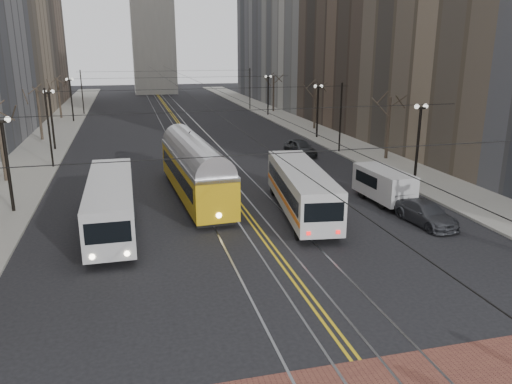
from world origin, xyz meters
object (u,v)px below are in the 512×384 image
streetcar (195,175)px  sedan_parked (426,213)px  rear_bus (301,191)px  cargo_van (383,186)px  sedan_grey (300,147)px  transit_bus (111,205)px

streetcar → sedan_parked: streetcar is taller
rear_bus → cargo_van: rear_bus is taller
cargo_van → sedan_grey: (-0.25, 15.49, -0.35)m
cargo_van → sedan_parked: 4.42m
cargo_van → sedan_grey: bearing=88.1°
streetcar → rear_bus: size_ratio=1.23×
transit_bus → streetcar: size_ratio=0.84×
rear_bus → cargo_van: 6.04m
transit_bus → rear_bus: bearing=0.0°
cargo_van → streetcar: bearing=157.7°
sedan_grey → cargo_van: bearing=-97.4°
transit_bus → cargo_van: 16.96m
transit_bus → streetcar: (5.28, 5.03, 0.17)m
cargo_van → sedan_parked: (0.35, -4.38, -0.45)m
transit_bus → sedan_grey: transit_bus is taller
sedan_grey → sedan_parked: bearing=-96.6°
transit_bus → rear_bus: (10.97, 0.00, 0.01)m
rear_bus → sedan_grey: bearing=78.2°
streetcar → sedan_grey: 16.12m
sedan_parked → rear_bus: bearing=145.9°
transit_bus → rear_bus: 10.97m
transit_bus → sedan_parked: transit_bus is taller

